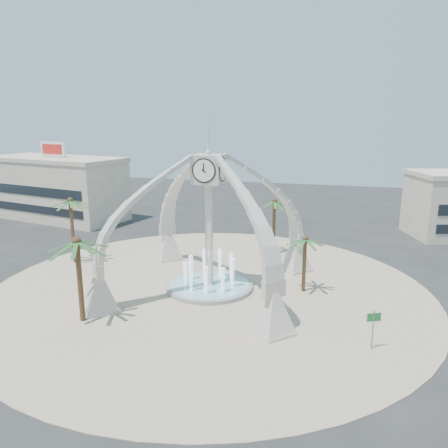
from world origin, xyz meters
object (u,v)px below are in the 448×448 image
(palm_west, at_px, (70,202))
(palm_south, at_px, (77,242))
(clock_tower, at_px, (209,220))
(fountain, at_px, (209,286))
(palm_north, at_px, (274,202))
(street_sign, at_px, (373,322))
(palm_east, at_px, (305,240))

(palm_west, distance_m, palm_south, 15.17)
(clock_tower, height_order, palm_south, clock_tower)
(fountain, xyz_separation_m, palm_north, (3.94, 12.05, 5.88))
(palm_south, bearing_deg, fountain, 50.40)
(clock_tower, bearing_deg, fountain, 90.00)
(palm_north, relative_size, street_sign, 2.46)
(fountain, relative_size, palm_south, 1.10)
(clock_tower, height_order, palm_west, clock_tower)
(palm_east, bearing_deg, clock_tower, -169.30)
(fountain, bearing_deg, palm_east, 10.70)
(fountain, bearing_deg, street_sign, -28.45)
(palm_west, distance_m, street_sign, 32.52)
(palm_west, relative_size, street_sign, 2.68)
(fountain, relative_size, palm_west, 1.05)
(fountain, xyz_separation_m, palm_east, (8.42, 1.59, 4.62))
(fountain, bearing_deg, palm_south, -129.60)
(palm_south, bearing_deg, palm_east, 33.74)
(clock_tower, xyz_separation_m, palm_north, (3.94, 12.05, -0.32))
(palm_east, bearing_deg, palm_south, -146.26)
(palm_south, bearing_deg, palm_north, 61.58)
(clock_tower, xyz_separation_m, palm_west, (-16.42, 3.22, 0.28))
(clock_tower, height_order, street_sign, clock_tower)
(palm_north, bearing_deg, palm_east, -66.81)
(palm_east, height_order, palm_west, palm_west)
(palm_south, bearing_deg, clock_tower, 50.40)
(palm_east, distance_m, palm_south, 19.15)
(palm_east, xyz_separation_m, street_sign, (5.49, -9.13, -2.87))
(street_sign, bearing_deg, fountain, 127.84)
(palm_east, distance_m, street_sign, 11.03)
(palm_east, bearing_deg, palm_north, 113.19)
(clock_tower, relative_size, palm_west, 2.35)
(clock_tower, relative_size, palm_north, 2.56)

